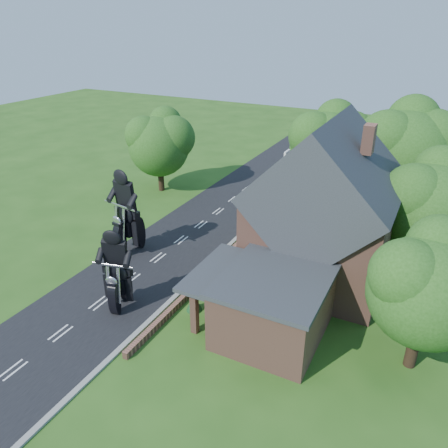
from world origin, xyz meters
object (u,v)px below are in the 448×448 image
at_px(motorcycle_lead, 121,296).
at_px(annex, 271,305).
at_px(house, 324,214).
at_px(motorcycle_follow, 130,240).
at_px(garden_wall, 226,257).

bearing_deg(motorcycle_lead, annex, 179.78).
relative_size(house, annex, 1.45).
bearing_deg(motorcycle_follow, annex, 172.54).
bearing_deg(motorcycle_lead, house, -149.01).
bearing_deg(annex, house, 84.76).
relative_size(motorcycle_lead, motorcycle_follow, 0.82).
distance_m(garden_wall, annex, 8.19).
relative_size(garden_wall, annex, 3.12).
distance_m(garden_wall, motorcycle_follow, 6.95).
height_order(garden_wall, motorcycle_lead, motorcycle_lead).
bearing_deg(house, motorcycle_lead, -136.32).
xyz_separation_m(motorcycle_lead, motorcycle_follow, (-3.69, 5.55, 0.17)).
height_order(motorcycle_lead, motorcycle_follow, motorcycle_follow).
height_order(house, annex, house).
distance_m(annex, motorcycle_follow, 12.72).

